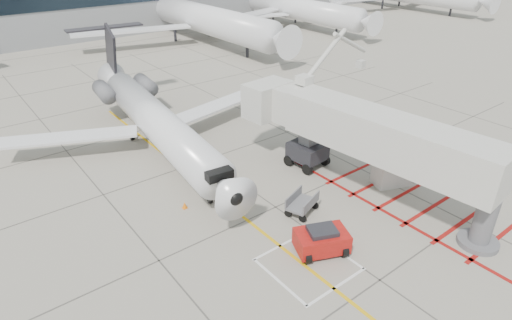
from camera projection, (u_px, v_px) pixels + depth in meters
ground_plane at (322, 239)px, 23.92m from camera, size 260.00×260.00×0.00m
regional_jet at (166, 113)px, 30.41m from camera, size 25.92×31.18×7.55m
jet_bridge at (385, 145)px, 25.90m from camera, size 10.67×19.55×7.51m
pushback_tug at (322, 239)px, 22.66m from camera, size 3.19×2.66×1.60m
baggage_cart at (302, 204)px, 25.89m from camera, size 2.38×1.91×1.30m
ground_power_unit at (393, 171)px, 28.75m from camera, size 2.80×2.22×1.94m
cone_nose at (185, 205)px, 26.51m from camera, size 0.32×0.32×0.44m
cone_side at (246, 191)px, 27.79m from camera, size 0.40×0.40×0.55m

